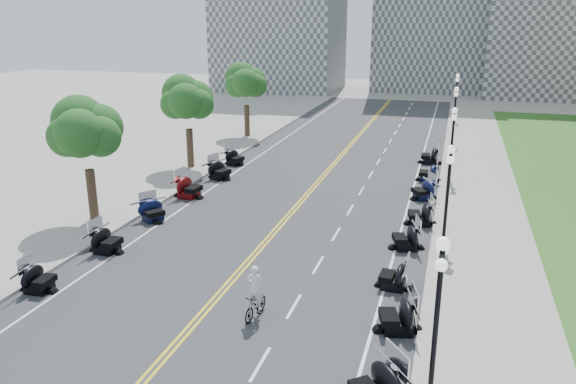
# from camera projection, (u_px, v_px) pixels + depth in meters

# --- Properties ---
(ground) EXTENTS (160.00, 160.00, 0.00)m
(ground) POSITION_uv_depth(u_px,v_px,m) (252.00, 257.00, 26.53)
(ground) COLOR gray
(road) EXTENTS (16.00, 90.00, 0.01)m
(road) POSITION_uv_depth(u_px,v_px,m) (306.00, 195.00, 35.67)
(road) COLOR #333335
(road) RESTS_ON ground
(centerline_yellow_a) EXTENTS (0.12, 90.00, 0.00)m
(centerline_yellow_a) POSITION_uv_depth(u_px,v_px,m) (305.00, 195.00, 35.70)
(centerline_yellow_a) COLOR yellow
(centerline_yellow_a) RESTS_ON road
(centerline_yellow_b) EXTENTS (0.12, 90.00, 0.00)m
(centerline_yellow_b) POSITION_uv_depth(u_px,v_px,m) (308.00, 195.00, 35.64)
(centerline_yellow_b) COLOR yellow
(centerline_yellow_b) RESTS_ON road
(edge_line_north) EXTENTS (0.12, 90.00, 0.00)m
(edge_line_north) POSITION_uv_depth(u_px,v_px,m) (409.00, 204.00, 33.93)
(edge_line_north) COLOR white
(edge_line_north) RESTS_ON road
(edge_line_south) EXTENTS (0.12, 90.00, 0.00)m
(edge_line_south) POSITION_uv_depth(u_px,v_px,m) (214.00, 187.00, 37.42)
(edge_line_south) COLOR white
(edge_line_south) RESTS_ON road
(lane_dash_4) EXTENTS (0.12, 2.00, 0.00)m
(lane_dash_4) POSITION_uv_depth(u_px,v_px,m) (260.00, 364.00, 18.34)
(lane_dash_4) COLOR white
(lane_dash_4) RESTS_ON road
(lane_dash_5) EXTENTS (0.12, 2.00, 0.00)m
(lane_dash_5) POSITION_uv_depth(u_px,v_px,m) (294.00, 306.00, 21.99)
(lane_dash_5) COLOR white
(lane_dash_5) RESTS_ON road
(lane_dash_6) EXTENTS (0.12, 2.00, 0.00)m
(lane_dash_6) POSITION_uv_depth(u_px,v_px,m) (318.00, 265.00, 25.65)
(lane_dash_6) COLOR white
(lane_dash_6) RESTS_ON road
(lane_dash_7) EXTENTS (0.12, 2.00, 0.00)m
(lane_dash_7) POSITION_uv_depth(u_px,v_px,m) (336.00, 234.00, 29.31)
(lane_dash_7) COLOR white
(lane_dash_7) RESTS_ON road
(lane_dash_8) EXTENTS (0.12, 2.00, 0.00)m
(lane_dash_8) POSITION_uv_depth(u_px,v_px,m) (350.00, 210.00, 32.97)
(lane_dash_8) COLOR white
(lane_dash_8) RESTS_ON road
(lane_dash_9) EXTENTS (0.12, 2.00, 0.00)m
(lane_dash_9) POSITION_uv_depth(u_px,v_px,m) (361.00, 191.00, 36.63)
(lane_dash_9) COLOR white
(lane_dash_9) RESTS_ON road
(lane_dash_10) EXTENTS (0.12, 2.00, 0.00)m
(lane_dash_10) POSITION_uv_depth(u_px,v_px,m) (371.00, 175.00, 40.29)
(lane_dash_10) COLOR white
(lane_dash_10) RESTS_ON road
(lane_dash_11) EXTENTS (0.12, 2.00, 0.00)m
(lane_dash_11) POSITION_uv_depth(u_px,v_px,m) (378.00, 162.00, 43.95)
(lane_dash_11) COLOR white
(lane_dash_11) RESTS_ON road
(lane_dash_12) EXTENTS (0.12, 2.00, 0.00)m
(lane_dash_12) POSITION_uv_depth(u_px,v_px,m) (385.00, 151.00, 47.60)
(lane_dash_12) COLOR white
(lane_dash_12) RESTS_ON road
(lane_dash_13) EXTENTS (0.12, 2.00, 0.00)m
(lane_dash_13) POSITION_uv_depth(u_px,v_px,m) (390.00, 141.00, 51.26)
(lane_dash_13) COLOR white
(lane_dash_13) RESTS_ON road
(lane_dash_14) EXTENTS (0.12, 2.00, 0.00)m
(lane_dash_14) POSITION_uv_depth(u_px,v_px,m) (395.00, 133.00, 54.92)
(lane_dash_14) COLOR white
(lane_dash_14) RESTS_ON road
(lane_dash_15) EXTENTS (0.12, 2.00, 0.00)m
(lane_dash_15) POSITION_uv_depth(u_px,v_px,m) (399.00, 125.00, 58.58)
(lane_dash_15) COLOR white
(lane_dash_15) RESTS_ON road
(lane_dash_16) EXTENTS (0.12, 2.00, 0.00)m
(lane_dash_16) POSITION_uv_depth(u_px,v_px,m) (403.00, 119.00, 62.24)
(lane_dash_16) COLOR white
(lane_dash_16) RESTS_ON road
(lane_dash_17) EXTENTS (0.12, 2.00, 0.00)m
(lane_dash_17) POSITION_uv_depth(u_px,v_px,m) (406.00, 113.00, 65.90)
(lane_dash_17) COLOR white
(lane_dash_17) RESTS_ON road
(lane_dash_18) EXTENTS (0.12, 2.00, 0.00)m
(lane_dash_18) POSITION_uv_depth(u_px,v_px,m) (409.00, 108.00, 69.56)
(lane_dash_18) COLOR white
(lane_dash_18) RESTS_ON road
(lane_dash_19) EXTENTS (0.12, 2.00, 0.00)m
(lane_dash_19) POSITION_uv_depth(u_px,v_px,m) (412.00, 104.00, 73.21)
(lane_dash_19) COLOR white
(lane_dash_19) RESTS_ON road
(sidewalk_north) EXTENTS (5.00, 90.00, 0.15)m
(sidewalk_north) POSITION_uv_depth(u_px,v_px,m) (480.00, 210.00, 32.79)
(sidewalk_north) COLOR #9E9991
(sidewalk_north) RESTS_ON ground
(sidewalk_south) EXTENTS (5.00, 90.00, 0.15)m
(sidewalk_south) POSITION_uv_depth(u_px,v_px,m) (159.00, 181.00, 38.51)
(sidewalk_south) COLOR #9E9991
(sidewalk_south) RESTS_ON ground
(distant_block_a) EXTENTS (18.00, 14.00, 26.00)m
(distant_block_a) POSITION_uv_depth(u_px,v_px,m) (280.00, 2.00, 84.26)
(distant_block_a) COLOR gray
(distant_block_a) RESTS_ON ground
(distant_block_c) EXTENTS (20.00, 14.00, 22.00)m
(distant_block_c) POSITION_uv_depth(u_px,v_px,m) (565.00, 16.00, 76.70)
(distant_block_c) COLOR gray
(distant_block_c) RESTS_ON ground
(street_lamp_1) EXTENTS (0.50, 1.20, 4.90)m
(street_lamp_1) POSITION_uv_depth(u_px,v_px,m) (437.00, 318.00, 16.09)
(street_lamp_1) COLOR black
(street_lamp_1) RESTS_ON sidewalk_north
(street_lamp_2) EXTENTS (0.50, 1.20, 4.90)m
(street_lamp_2) POSITION_uv_depth(u_px,v_px,m) (447.00, 196.00, 27.07)
(street_lamp_2) COLOR black
(street_lamp_2) RESTS_ON sidewalk_north
(street_lamp_3) EXTENTS (0.50, 1.20, 4.90)m
(street_lamp_3) POSITION_uv_depth(u_px,v_px,m) (452.00, 144.00, 38.04)
(street_lamp_3) COLOR black
(street_lamp_3) RESTS_ON sidewalk_north
(street_lamp_4) EXTENTS (0.50, 1.20, 4.90)m
(street_lamp_4) POSITION_uv_depth(u_px,v_px,m) (454.00, 116.00, 49.02)
(street_lamp_4) COLOR black
(street_lamp_4) RESTS_ON sidewalk_north
(street_lamp_5) EXTENTS (0.50, 1.20, 4.90)m
(street_lamp_5) POSITION_uv_depth(u_px,v_px,m) (456.00, 98.00, 59.99)
(street_lamp_5) COLOR black
(street_lamp_5) RESTS_ON sidewalk_north
(tree_2) EXTENTS (4.80, 4.80, 9.20)m
(tree_2) POSITION_uv_depth(u_px,v_px,m) (86.00, 138.00, 29.67)
(tree_2) COLOR #235619
(tree_2) RESTS_ON sidewalk_south
(tree_3) EXTENTS (4.80, 4.80, 9.20)m
(tree_3) POSITION_uv_depth(u_px,v_px,m) (188.00, 105.00, 40.64)
(tree_3) COLOR #235619
(tree_3) RESTS_ON sidewalk_south
(tree_4) EXTENTS (4.80, 4.80, 9.20)m
(tree_4) POSITION_uv_depth(u_px,v_px,m) (246.00, 86.00, 51.62)
(tree_4) COLOR #235619
(tree_4) RESTS_ON sidewalk_south
(motorcycle_n_4) EXTENTS (2.45, 2.45, 1.39)m
(motorcycle_n_4) POSITION_uv_depth(u_px,v_px,m) (398.00, 314.00, 20.06)
(motorcycle_n_4) COLOR black
(motorcycle_n_4) RESTS_ON road
(motorcycle_n_5) EXTENTS (1.91, 1.91, 1.25)m
(motorcycle_n_5) POSITION_uv_depth(u_px,v_px,m) (394.00, 274.00, 23.30)
(motorcycle_n_5) COLOR black
(motorcycle_n_5) RESTS_ON road
(motorcycle_n_6) EXTENTS (2.38, 2.38, 1.33)m
(motorcycle_n_6) POSITION_uv_depth(u_px,v_px,m) (406.00, 236.00, 27.27)
(motorcycle_n_6) COLOR black
(motorcycle_n_6) RESTS_ON road
(motorcycle_n_7) EXTENTS (2.33, 2.33, 1.39)m
(motorcycle_n_7) POSITION_uv_depth(u_px,v_px,m) (420.00, 213.00, 30.44)
(motorcycle_n_7) COLOR black
(motorcycle_n_7) RESTS_ON road
(motorcycle_n_8) EXTENTS (2.64, 2.64, 1.35)m
(motorcycle_n_8) POSITION_uv_depth(u_px,v_px,m) (424.00, 189.00, 34.71)
(motorcycle_n_8) COLOR black
(motorcycle_n_8) RESTS_ON road
(motorcycle_n_9) EXTENTS (1.98, 1.98, 1.36)m
(motorcycle_n_9) POSITION_uv_depth(u_px,v_px,m) (428.00, 172.00, 38.58)
(motorcycle_n_9) COLOR black
(motorcycle_n_9) RESTS_ON road
(motorcycle_n_10) EXTENTS (2.16, 2.16, 1.45)m
(motorcycle_n_10) POSITION_uv_depth(u_px,v_px,m) (430.00, 155.00, 43.19)
(motorcycle_n_10) COLOR black
(motorcycle_n_10) RESTS_ON road
(motorcycle_s_4) EXTENTS (1.90, 1.90, 1.24)m
(motorcycle_s_4) POSITION_uv_depth(u_px,v_px,m) (38.00, 277.00, 23.05)
(motorcycle_s_4) COLOR black
(motorcycle_s_4) RESTS_ON road
(motorcycle_s_5) EXTENTS (1.95, 1.95, 1.34)m
(motorcycle_s_5) POSITION_uv_depth(u_px,v_px,m) (106.00, 239.00, 26.87)
(motorcycle_s_5) COLOR black
(motorcycle_s_5) RESTS_ON road
(motorcycle_s_6) EXTENTS (2.59, 2.59, 1.30)m
(motorcycle_s_6) POSITION_uv_depth(u_px,v_px,m) (152.00, 210.00, 31.05)
(motorcycle_s_6) COLOR black
(motorcycle_s_6) RESTS_ON road
(motorcycle_s_7) EXTENTS (2.30, 2.30, 1.50)m
(motorcycle_s_7) POSITION_uv_depth(u_px,v_px,m) (189.00, 186.00, 35.02)
(motorcycle_s_7) COLOR #590A0C
(motorcycle_s_7) RESTS_ON road
(motorcycle_s_8) EXTENTS (2.59, 2.59, 1.41)m
(motorcycle_s_8) POSITION_uv_depth(u_px,v_px,m) (219.00, 169.00, 39.05)
(motorcycle_s_8) COLOR black
(motorcycle_s_8) RESTS_ON road
(motorcycle_s_9) EXTENTS (2.34, 2.34, 1.29)m
(motorcycle_s_9) POSITION_uv_depth(u_px,v_px,m) (235.00, 157.00, 42.82)
(motorcycle_s_9) COLOR black
(motorcycle_s_9) RESTS_ON road
(bicycle) EXTENTS (0.70, 1.70, 0.99)m
(bicycle) POSITION_uv_depth(u_px,v_px,m) (255.00, 305.00, 21.06)
(bicycle) COLOR #A51414
(bicycle) RESTS_ON road
(cyclist_rider) EXTENTS (0.65, 0.43, 1.78)m
(cyclist_rider) POSITION_uv_depth(u_px,v_px,m) (255.00, 272.00, 20.65)
(cyclist_rider) COLOR silver
(cyclist_rider) RESTS_ON bicycle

